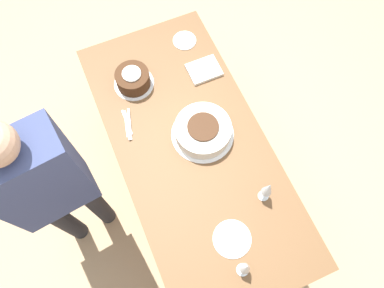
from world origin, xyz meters
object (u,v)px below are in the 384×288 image
(wine_glass_far, at_px, (246,268))
(wine_glass_near, at_px, (268,189))
(cake_center_white, at_px, (203,131))
(person_cutting, at_px, (48,187))
(cake_front_chocolate, at_px, (133,79))

(wine_glass_far, bearing_deg, wine_glass_near, 137.53)
(cake_center_white, xyz_separation_m, person_cutting, (0.03, -0.85, 0.13))
(cake_center_white, distance_m, wine_glass_near, 0.49)
(cake_center_white, xyz_separation_m, wine_glass_near, (0.46, 0.15, 0.09))
(wine_glass_far, xyz_separation_m, person_cutting, (-0.73, -0.74, 0.05))
(cake_front_chocolate, bearing_deg, cake_center_white, 27.39)
(cake_front_chocolate, height_order, wine_glass_far, wine_glass_far)
(person_cutting, bearing_deg, cake_center_white, -5.26)
(cake_center_white, relative_size, cake_front_chocolate, 1.48)
(cake_center_white, height_order, person_cutting, person_cutting)
(cake_center_white, height_order, cake_front_chocolate, cake_front_chocolate)
(cake_front_chocolate, bearing_deg, person_cutting, -50.34)
(wine_glass_near, relative_size, person_cutting, 0.13)
(cake_center_white, bearing_deg, wine_glass_near, 18.26)
(cake_front_chocolate, distance_m, wine_glass_far, 1.24)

